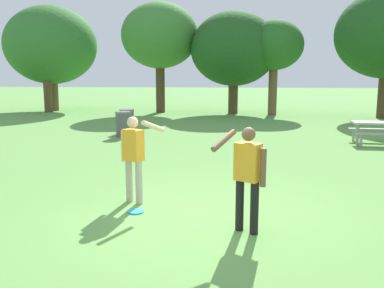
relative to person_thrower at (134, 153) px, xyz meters
The scene contains 12 objects.
ground_plane 1.75m from the person_thrower, 28.50° to the right, with size 120.00×120.00×0.00m, color #609947.
person_thrower is the anchor object (origin of this frame).
person_catcher 2.45m from the person_thrower, 33.40° to the right, with size 0.82×0.55×1.64m.
frisbee 1.11m from the person_thrower, 76.35° to the right, with size 0.29×0.29×0.03m, color #2D9EDB.
picnic_table_near 9.89m from the person_thrower, 45.98° to the left, with size 1.81×1.55×0.77m.
trash_can_beside_table 9.41m from the person_thrower, 104.27° to the left, with size 0.59×0.59×0.96m.
trash_can_further_along 8.40m from the person_thrower, 105.37° to the left, with size 0.59×0.59×0.96m.
tree_tall_left 20.94m from the person_thrower, 116.67° to the left, with size 5.66×5.66×6.50m.
tree_broad_center 19.98m from the person_thrower, 117.82° to the left, with size 3.53×3.53×5.60m.
tree_far_right 18.42m from the person_thrower, 97.42° to the left, with size 4.56×4.56×6.52m.
tree_slender_mid 17.79m from the person_thrower, 83.25° to the left, with size 5.02×5.02×5.89m.
tree_back_left 17.72m from the person_thrower, 75.73° to the left, with size 3.30×3.30×5.34m.
Camera 1 is at (0.44, -6.91, 2.45)m, focal length 39.44 mm.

